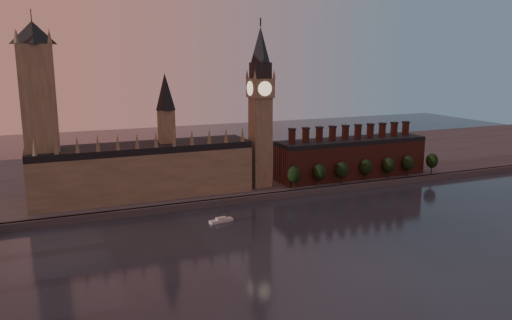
{
  "coord_description": "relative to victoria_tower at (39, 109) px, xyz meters",
  "views": [
    {
      "loc": [
        -117.42,
        -182.56,
        86.62
      ],
      "look_at": [
        -16.42,
        55.0,
        33.8
      ],
      "focal_mm": 35.0,
      "sensor_mm": 36.0,
      "label": 1
    }
  ],
  "objects": [
    {
      "name": "chimney_block",
      "position": [
        200.0,
        -5.0,
        -41.27
      ],
      "size": [
        110.0,
        25.0,
        37.0
      ],
      "color": "brown",
      "rests_on": "north_bank"
    },
    {
      "name": "victoria_tower",
      "position": [
        0.0,
        0.0,
        0.0
      ],
      "size": [
        24.0,
        24.0,
        108.0
      ],
      "color": "gray",
      "rests_on": "north_bank"
    },
    {
      "name": "embankment_tree_1",
      "position": [
        165.39,
        -21.29,
        -45.62
      ],
      "size": [
        8.6,
        8.6,
        14.88
      ],
      "color": "black",
      "rests_on": "north_bank"
    },
    {
      "name": "embankment_tree_4",
      "position": [
        221.05,
        -20.6,
        -45.62
      ],
      "size": [
        8.6,
        8.6,
        14.88
      ],
      "color": "black",
      "rests_on": "north_bank"
    },
    {
      "name": "embankment_tree_0",
      "position": [
        147.24,
        -20.07,
        -45.62
      ],
      "size": [
        8.6,
        8.6,
        14.88
      ],
      "color": "black",
      "rests_on": "north_bank"
    },
    {
      "name": "palace_of_westminster",
      "position": [
        55.59,
        -0.09,
        -37.46
      ],
      "size": [
        130.0,
        30.3,
        74.0
      ],
      "color": "gray",
      "rests_on": "north_bank"
    },
    {
      "name": "embankment_tree_2",
      "position": [
        182.6,
        -21.11,
        -45.62
      ],
      "size": [
        8.6,
        8.6,
        14.88
      ],
      "color": "black",
      "rests_on": "north_bank"
    },
    {
      "name": "ground",
      "position": [
        120.0,
        -115.0,
        -59.09
      ],
      "size": [
        900.0,
        900.0,
        0.0
      ],
      "primitive_type": "plane",
      "color": "black",
      "rests_on": "ground"
    },
    {
      "name": "north_bank",
      "position": [
        120.0,
        63.04,
        -57.09
      ],
      "size": [
        900.0,
        182.0,
        4.0
      ],
      "color": "#49494E",
      "rests_on": "ground"
    },
    {
      "name": "river_boat",
      "position": [
        85.65,
        -54.15,
        -58.08
      ],
      "size": [
        13.59,
        5.83,
        2.63
      ],
      "rotation": [
        0.0,
        0.0,
        0.16
      ],
      "color": "silver",
      "rests_on": "ground"
    },
    {
      "name": "embankment_tree_6",
      "position": [
        259.45,
        -20.93,
        -45.62
      ],
      "size": [
        8.6,
        8.6,
        14.88
      ],
      "color": "black",
      "rests_on": "north_bank"
    },
    {
      "name": "big_ben",
      "position": [
        130.0,
        -5.0,
        -2.26
      ],
      "size": [
        15.0,
        15.0,
        107.0
      ],
      "color": "gray",
      "rests_on": "north_bank"
    },
    {
      "name": "embankment_tree_3",
      "position": [
        202.74,
        -19.54,
        -45.62
      ],
      "size": [
        8.6,
        8.6,
        14.88
      ],
      "color": "black",
      "rests_on": "north_bank"
    },
    {
      "name": "embankment_tree_5",
      "position": [
        238.16,
        -20.15,
        -45.62
      ],
      "size": [
        8.6,
        8.6,
        14.88
      ],
      "color": "black",
      "rests_on": "north_bank"
    }
  ]
}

